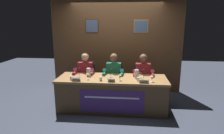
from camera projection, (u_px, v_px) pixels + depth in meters
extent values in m
plane|color=#383D4C|center=(112.00, 108.00, 4.53)|extent=(12.00, 12.00, 0.00)
cube|color=brown|center=(116.00, 47.00, 5.47)|extent=(3.67, 0.12, 2.60)
cube|color=#4C3319|center=(92.00, 26.00, 5.34)|extent=(0.37, 0.02, 0.37)
cube|color=slate|center=(92.00, 26.00, 5.32)|extent=(0.33, 0.01, 0.33)
cube|color=tan|center=(141.00, 26.00, 5.21)|extent=(0.39, 0.02, 0.34)
cube|color=slate|center=(141.00, 26.00, 5.20)|extent=(0.35, 0.01, 0.30)
cube|color=olive|center=(112.00, 79.00, 4.36)|extent=(2.47, 0.84, 0.05)
cube|color=brown|center=(110.00, 101.00, 4.06)|extent=(2.41, 0.04, 0.70)
cube|color=brown|center=(62.00, 93.00, 4.55)|extent=(0.08, 0.76, 0.70)
cube|color=brown|center=(164.00, 96.00, 4.34)|extent=(0.08, 0.76, 0.70)
cube|color=#4C2D7A|center=(112.00, 102.00, 4.03)|extent=(1.36, 0.01, 0.50)
cube|color=white|center=(112.00, 98.00, 4.01)|extent=(1.15, 0.00, 0.04)
cylinder|color=black|center=(87.00, 98.00, 5.09)|extent=(0.44, 0.44, 0.02)
cylinder|color=black|center=(87.00, 90.00, 5.04)|extent=(0.05, 0.05, 0.41)
cube|color=#232328|center=(86.00, 82.00, 4.99)|extent=(0.44, 0.44, 0.03)
cube|color=#232328|center=(88.00, 72.00, 5.13)|extent=(0.40, 0.05, 0.44)
cylinder|color=black|center=(79.00, 95.00, 4.71)|extent=(0.10, 0.10, 0.47)
cylinder|color=black|center=(87.00, 95.00, 4.69)|extent=(0.10, 0.10, 0.47)
cylinder|color=black|center=(80.00, 82.00, 4.79)|extent=(0.13, 0.34, 0.13)
cylinder|color=black|center=(88.00, 82.00, 4.77)|extent=(0.13, 0.34, 0.13)
cube|color=maroon|center=(86.00, 71.00, 4.89)|extent=(0.36, 0.20, 0.48)
sphere|color=tan|center=(85.00, 57.00, 4.79)|extent=(0.19, 0.19, 0.19)
sphere|color=#331E0F|center=(85.00, 56.00, 4.80)|extent=(0.17, 0.17, 0.17)
cylinder|color=maroon|center=(77.00, 71.00, 4.81)|extent=(0.09, 0.30, 0.25)
cylinder|color=maroon|center=(93.00, 72.00, 4.77)|extent=(0.09, 0.30, 0.25)
cylinder|color=maroon|center=(75.00, 73.00, 4.65)|extent=(0.07, 0.24, 0.07)
cylinder|color=maroon|center=(92.00, 73.00, 4.62)|extent=(0.07, 0.24, 0.07)
cube|color=white|center=(76.00, 80.00, 4.07)|extent=(0.19, 0.03, 0.08)
cube|color=white|center=(76.00, 79.00, 4.11)|extent=(0.19, 0.03, 0.08)
cube|color=black|center=(76.00, 80.00, 4.07)|extent=(0.13, 0.01, 0.01)
cylinder|color=white|center=(88.00, 79.00, 4.23)|extent=(0.06, 0.06, 0.00)
cylinder|color=white|center=(88.00, 78.00, 4.23)|extent=(0.01, 0.01, 0.05)
cone|color=white|center=(88.00, 75.00, 4.21)|extent=(0.06, 0.06, 0.06)
cylinder|color=yellow|center=(88.00, 76.00, 4.21)|extent=(0.04, 0.04, 0.04)
cylinder|color=silver|center=(71.00, 78.00, 4.18)|extent=(0.06, 0.06, 0.08)
cylinder|color=silver|center=(71.00, 79.00, 4.18)|extent=(0.05, 0.05, 0.05)
cylinder|color=black|center=(78.00, 78.00, 4.31)|extent=(0.06, 0.06, 0.02)
cylinder|color=black|center=(79.00, 73.00, 4.34)|extent=(0.01, 0.13, 0.18)
sphere|color=#2D2D2D|center=(79.00, 68.00, 4.39)|extent=(0.03, 0.03, 0.03)
cylinder|color=black|center=(114.00, 99.00, 5.03)|extent=(0.44, 0.44, 0.02)
cylinder|color=black|center=(114.00, 91.00, 4.98)|extent=(0.05, 0.05, 0.41)
cube|color=#232328|center=(114.00, 83.00, 4.92)|extent=(0.44, 0.44, 0.03)
cube|color=#232328|center=(115.00, 72.00, 5.07)|extent=(0.40, 0.05, 0.44)
cylinder|color=black|center=(109.00, 96.00, 4.64)|extent=(0.10, 0.10, 0.47)
cylinder|color=black|center=(117.00, 96.00, 4.63)|extent=(0.10, 0.10, 0.47)
cylinder|color=black|center=(109.00, 83.00, 4.73)|extent=(0.13, 0.34, 0.13)
cylinder|color=black|center=(117.00, 83.00, 4.71)|extent=(0.13, 0.34, 0.13)
cube|color=#196047|center=(114.00, 72.00, 4.83)|extent=(0.36, 0.20, 0.48)
sphere|color=brown|center=(114.00, 57.00, 4.72)|extent=(0.19, 0.19, 0.19)
sphere|color=#593819|center=(114.00, 57.00, 4.73)|extent=(0.17, 0.17, 0.17)
cylinder|color=#196047|center=(105.00, 72.00, 4.74)|extent=(0.09, 0.30, 0.25)
cylinder|color=#196047|center=(122.00, 72.00, 4.71)|extent=(0.09, 0.30, 0.25)
cylinder|color=#196047|center=(104.00, 74.00, 4.59)|extent=(0.07, 0.24, 0.07)
cylinder|color=#196047|center=(122.00, 74.00, 4.55)|extent=(0.07, 0.24, 0.07)
cube|color=white|center=(111.00, 80.00, 4.02)|extent=(0.15, 0.03, 0.08)
cube|color=white|center=(112.00, 80.00, 4.05)|extent=(0.15, 0.03, 0.08)
cube|color=black|center=(111.00, 80.00, 4.02)|extent=(0.11, 0.01, 0.01)
cylinder|color=white|center=(120.00, 80.00, 4.15)|extent=(0.06, 0.06, 0.00)
cylinder|color=white|center=(120.00, 79.00, 4.15)|extent=(0.01, 0.01, 0.05)
cone|color=white|center=(120.00, 76.00, 4.13)|extent=(0.06, 0.06, 0.06)
cylinder|color=orange|center=(120.00, 77.00, 4.13)|extent=(0.04, 0.04, 0.04)
cylinder|color=silver|center=(101.00, 79.00, 4.12)|extent=(0.06, 0.06, 0.08)
cylinder|color=silver|center=(101.00, 80.00, 4.12)|extent=(0.05, 0.05, 0.05)
cylinder|color=black|center=(110.00, 78.00, 4.26)|extent=(0.06, 0.06, 0.02)
cylinder|color=black|center=(111.00, 73.00, 4.30)|extent=(0.01, 0.13, 0.18)
sphere|color=#2D2D2D|center=(111.00, 69.00, 4.34)|extent=(0.03, 0.03, 0.03)
cylinder|color=black|center=(142.00, 100.00, 4.96)|extent=(0.44, 0.44, 0.02)
cylinder|color=black|center=(142.00, 92.00, 4.91)|extent=(0.05, 0.05, 0.41)
cube|color=#232328|center=(142.00, 84.00, 4.86)|extent=(0.44, 0.44, 0.03)
cube|color=#232328|center=(142.00, 73.00, 5.00)|extent=(0.40, 0.05, 0.44)
cylinder|color=black|center=(139.00, 97.00, 4.58)|extent=(0.10, 0.10, 0.47)
cylinder|color=black|center=(147.00, 97.00, 4.56)|extent=(0.10, 0.10, 0.47)
cylinder|color=black|center=(139.00, 84.00, 4.66)|extent=(0.13, 0.34, 0.13)
cylinder|color=black|center=(147.00, 84.00, 4.64)|extent=(0.13, 0.34, 0.13)
cube|color=maroon|center=(143.00, 73.00, 4.76)|extent=(0.36, 0.20, 0.48)
sphere|color=brown|center=(143.00, 58.00, 4.65)|extent=(0.19, 0.19, 0.19)
sphere|color=#331E0F|center=(143.00, 57.00, 4.67)|extent=(0.17, 0.17, 0.17)
cylinder|color=maroon|center=(134.00, 73.00, 4.68)|extent=(0.09, 0.30, 0.25)
cylinder|color=maroon|center=(152.00, 73.00, 4.64)|extent=(0.09, 0.30, 0.25)
cylinder|color=maroon|center=(135.00, 74.00, 4.52)|extent=(0.07, 0.24, 0.07)
cylinder|color=maroon|center=(153.00, 75.00, 4.48)|extent=(0.07, 0.24, 0.07)
cube|color=white|center=(144.00, 81.00, 3.95)|extent=(0.20, 0.03, 0.08)
cube|color=white|center=(144.00, 81.00, 3.98)|extent=(0.20, 0.03, 0.08)
cube|color=black|center=(144.00, 81.00, 3.95)|extent=(0.14, 0.01, 0.01)
cylinder|color=white|center=(152.00, 82.00, 4.06)|extent=(0.06, 0.06, 0.00)
cylinder|color=white|center=(152.00, 80.00, 4.05)|extent=(0.01, 0.01, 0.05)
cone|color=white|center=(152.00, 78.00, 4.04)|extent=(0.06, 0.06, 0.06)
cylinder|color=yellow|center=(152.00, 78.00, 4.04)|extent=(0.04, 0.04, 0.04)
cylinder|color=silver|center=(138.00, 79.00, 4.10)|extent=(0.06, 0.06, 0.08)
cylinder|color=silver|center=(138.00, 80.00, 4.10)|extent=(0.05, 0.05, 0.05)
cylinder|color=black|center=(144.00, 80.00, 4.15)|extent=(0.06, 0.06, 0.02)
cylinder|color=black|center=(144.00, 75.00, 4.19)|extent=(0.01, 0.13, 0.18)
sphere|color=#2D2D2D|center=(144.00, 70.00, 4.23)|extent=(0.03, 0.03, 0.03)
cylinder|color=silver|center=(89.00, 72.00, 4.46)|extent=(0.10, 0.10, 0.18)
cylinder|color=silver|center=(88.00, 68.00, 4.43)|extent=(0.08, 0.09, 0.01)
sphere|color=silver|center=(88.00, 68.00, 4.43)|extent=(0.02, 0.02, 0.02)
torus|color=silver|center=(91.00, 72.00, 4.45)|extent=(0.07, 0.01, 0.07)
cylinder|color=silver|center=(137.00, 74.00, 4.31)|extent=(0.10, 0.10, 0.18)
cylinder|color=silver|center=(137.00, 70.00, 4.29)|extent=(0.08, 0.09, 0.01)
sphere|color=silver|center=(137.00, 69.00, 4.29)|extent=(0.02, 0.02, 0.02)
torus|color=silver|center=(140.00, 74.00, 4.31)|extent=(0.07, 0.01, 0.07)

